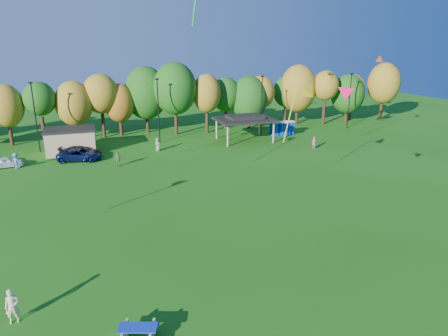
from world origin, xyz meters
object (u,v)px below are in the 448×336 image
object	(u,v)px
car_a	(6,162)
kite_flyer	(12,306)
porta_potties	(282,128)
picnic_table	(138,333)
car_d	(81,152)
car_c	(80,155)

from	to	relation	value
car_a	kite_flyer	bearing A→B (deg)	-178.81
porta_potties	picnic_table	xyz separation A→B (m)	(-27.26, -38.58, -0.63)
picnic_table	porta_potties	bearing A→B (deg)	73.56
picnic_table	car_a	size ratio (longest dim) A/B	0.61
kite_flyer	porta_potties	bearing A→B (deg)	43.53
porta_potties	car_a	world-z (taller)	porta_potties
car_a	car_d	size ratio (longest dim) A/B	0.73
car_a	car_c	world-z (taller)	car_c
car_a	car_c	xyz separation A→B (m)	(8.07, 0.14, 0.10)
porta_potties	car_d	bearing A→B (deg)	-173.39
picnic_table	kite_flyer	distance (m)	6.80
kite_flyer	car_a	size ratio (longest dim) A/B	0.51
kite_flyer	car_a	world-z (taller)	kite_flyer
car_a	porta_potties	bearing A→B (deg)	-90.60
kite_flyer	car_a	xyz separation A→B (m)	(-4.91, 30.17, -0.32)
porta_potties	picnic_table	distance (m)	47.25
car_a	car_c	distance (m)	8.07
porta_potties	car_a	bearing A→B (deg)	-172.55
picnic_table	car_c	size ratio (longest dim) A/B	0.43
picnic_table	kite_flyer	bearing A→B (deg)	168.26
picnic_table	car_d	bearing A→B (deg)	112.97
car_c	car_a	bearing A→B (deg)	102.61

